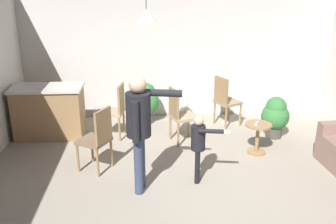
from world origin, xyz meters
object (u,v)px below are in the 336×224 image
Objects in this scene: spare_remote_on_table at (257,123)px; potted_plant_corner at (275,115)px; side_table_by_couch at (258,135)px; dining_chair_near_wall at (115,109)px; dining_chair_by_counter at (98,137)px; dining_chair_spare at (180,113)px; potted_plant_by_wall at (146,101)px; person_adult at (140,122)px; dining_chair_centre_back at (225,99)px; person_child at (199,142)px; kitchen_counter at (49,112)px.

potted_plant_corner is at bearing 50.40° from spare_remote_on_table.
dining_chair_near_wall is at bearing 161.13° from side_table_by_couch.
dining_chair_by_counter is 1.30× the size of potted_plant_corner.
dining_chair_spare is 1.22× the size of potted_plant_by_wall.
person_adult is 1.63× the size of dining_chair_spare.
dining_chair_centre_back is at bearing 109.19° from dining_chair_spare.
dining_chair_near_wall is 1.00× the size of dining_chair_spare.
spare_remote_on_table is at bearing -15.73° from dining_chair_centre_back.
dining_chair_by_counter reaches higher than potted_plant_corner.
side_table_by_couch is 0.67× the size of potted_plant_corner.
side_table_by_couch is at bearing 128.63° from person_adult.
dining_chair_centre_back is (-0.30, 1.25, 0.22)m from side_table_by_couch.
dining_chair_centre_back is at bearing 167.20° from person_child.
potted_plant_corner is at bearing 51.52° from side_table_by_couch.
potted_plant_corner is (0.50, 0.63, 0.10)m from side_table_by_couch.
dining_chair_centre_back reaches higher than kitchen_counter.
person_adult reaches higher than potted_plant_corner.
person_adult is 1.98m from dining_chair_near_wall.
kitchen_counter is 1.26× the size of dining_chair_near_wall.
potted_plant_by_wall is (0.73, 1.97, -0.09)m from dining_chair_by_counter.
spare_remote_on_table is at bearing -129.60° from potted_plant_corner.
dining_chair_by_counter reaches higher than kitchen_counter.
kitchen_counter is 1.26× the size of dining_chair_by_counter.
person_child is at bearing -141.84° from spare_remote_on_table.
person_child is 1.00× the size of dining_chair_near_wall.
person_child is 1.23× the size of potted_plant_by_wall.
person_adult is at bearing -145.32° from potted_plant_corner.
dining_chair_by_counter and dining_chair_spare have the same top height.
kitchen_counter is 2.42× the size of side_table_by_couch.
person_child reaches higher than dining_chair_centre_back.
potted_plant_corner is 0.85m from spare_remote_on_table.
potted_plant_by_wall is (-1.54, 0.29, -0.09)m from dining_chair_centre_back.
person_adult is 2.64m from potted_plant_by_wall.
person_adult is at bearing -91.88° from potted_plant_by_wall.
side_table_by_couch is 1.44m from person_child.
potted_plant_by_wall is (-0.73, 2.40, -0.17)m from person_child.
spare_remote_on_table is (1.08, 0.85, -0.09)m from person_child.
dining_chair_near_wall reaches higher than side_table_by_couch.
kitchen_counter is 3.32m from dining_chair_centre_back.
dining_chair_near_wall is at bearing -155.71° from person_adult.
person_child is at bearing -77.53° from dining_chair_by_counter.
kitchen_counter is 1.54× the size of potted_plant_by_wall.
person_adult is at bearing -104.66° from dining_chair_by_counter.
potted_plant_by_wall is at bearing -154.77° from person_child.
dining_chair_by_counter and dining_chair_centre_back have the same top height.
dining_chair_centre_back is (2.27, 1.68, 0.00)m from dining_chair_by_counter.
dining_chair_centre_back is at bearing 101.72° from spare_remote_on_table.
dining_chair_spare reaches higher than side_table_by_couch.
dining_chair_centre_back is at bearing 142.53° from potted_plant_corner.
dining_chair_centre_back is at bearing -24.70° from dining_chair_by_counter.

